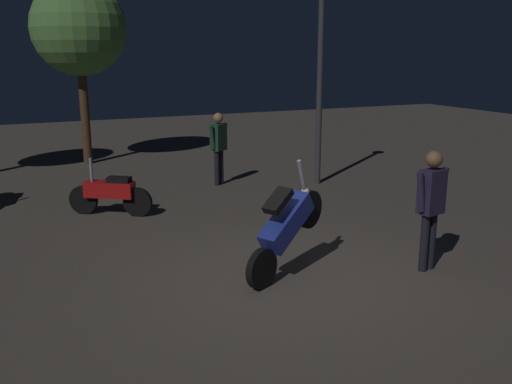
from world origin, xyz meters
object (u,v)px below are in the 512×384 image
Objects in this scene: person_bystander_far at (219,142)px; streetlamp_near at (321,54)px; motorcycle_blue_foreground at (286,226)px; motorcycle_red_parked_right at (110,193)px; person_rider_beside at (431,200)px.

streetlamp_near is at bearing -144.02° from person_bystander_far.
person_bystander_far reaches higher than motorcycle_blue_foreground.
motorcycle_red_parked_right is 0.82× the size of person_rider_beside.
motorcycle_red_parked_right is 3.26m from person_bystander_far.
streetlamp_near reaches higher than person_rider_beside.
person_bystander_far is 0.36× the size of streetlamp_near.
person_rider_beside is 1.03× the size of person_bystander_far.
person_rider_beside reaches higher than motorcycle_blue_foreground.
motorcycle_blue_foreground is at bearing 135.75° from person_bystander_far.
motorcycle_blue_foreground is 0.35× the size of streetlamp_near.
streetlamp_near reaches higher than motorcycle_blue_foreground.
person_rider_beside is (1.97, -0.64, 0.31)m from motorcycle_blue_foreground.
person_rider_beside is (3.60, -4.79, 0.62)m from motorcycle_red_parked_right.
motorcycle_blue_foreground is at bearing -125.21° from streetlamp_near.
person_bystander_far reaches higher than motorcycle_red_parked_right.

